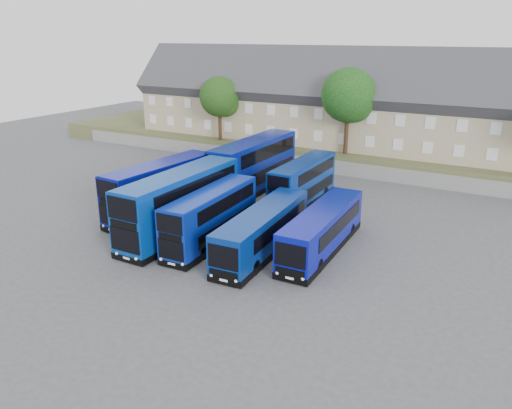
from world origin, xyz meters
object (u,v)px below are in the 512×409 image
(dd_front_left, at_px, (161,190))
(dd_front_mid, at_px, (180,205))
(tree_west, at_px, (221,98))
(coach_east_a, at_px, (263,232))
(tree_mid, at_px, (350,97))

(dd_front_left, bearing_deg, dd_front_mid, -28.72)
(tree_west, bearing_deg, coach_east_a, -51.24)
(tree_west, height_order, tree_mid, tree_mid)
(dd_front_left, height_order, coach_east_a, dd_front_left)
(coach_east_a, bearing_deg, dd_front_mid, 177.57)
(dd_front_left, distance_m, tree_west, 22.12)
(dd_front_left, height_order, tree_mid, tree_mid)
(dd_front_mid, xyz_separation_m, tree_mid, (4.62, 23.49, 5.72))
(dd_front_left, distance_m, tree_mid, 23.32)
(dd_front_mid, bearing_deg, tree_west, 116.28)
(coach_east_a, relative_size, tree_mid, 1.24)
(tree_west, relative_size, tree_mid, 0.83)
(coach_east_a, bearing_deg, dd_front_left, 163.40)
(dd_front_mid, distance_m, tree_mid, 24.62)
(dd_front_mid, relative_size, coach_east_a, 1.06)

